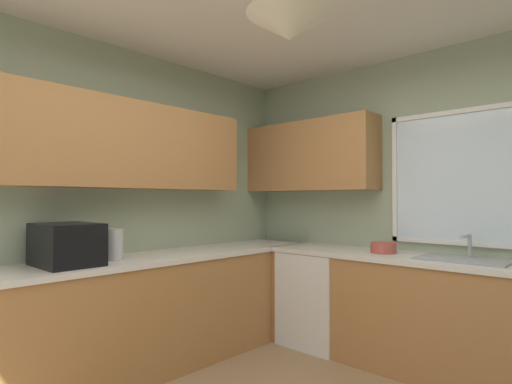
# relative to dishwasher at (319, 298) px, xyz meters

# --- Properties ---
(room_shell) EXTENTS (3.97, 4.11, 2.71)m
(room_shell) POSITION_rel_dishwasher_xyz_m (0.58, -1.19, 1.35)
(room_shell) COLOR #9EAD8E
(room_shell) RESTS_ON ground_plane
(counter_run_left) EXTENTS (0.65, 3.72, 0.91)m
(counter_run_left) POSITION_rel_dishwasher_xyz_m (-0.66, -1.66, 0.02)
(counter_run_left) COLOR #AD7542
(counter_run_left) RESTS_ON ground_plane
(counter_run_back) EXTENTS (3.06, 0.65, 0.91)m
(counter_run_back) POSITION_rel_dishwasher_xyz_m (1.17, 0.03, 0.02)
(counter_run_back) COLOR #AD7542
(counter_run_back) RESTS_ON ground_plane
(dishwasher) EXTENTS (0.60, 0.60, 0.86)m
(dishwasher) POSITION_rel_dishwasher_xyz_m (0.00, 0.00, 0.00)
(dishwasher) COLOR white
(dishwasher) RESTS_ON ground_plane
(microwave) EXTENTS (0.48, 0.36, 0.29)m
(microwave) POSITION_rel_dishwasher_xyz_m (-0.66, -2.09, 0.62)
(microwave) COLOR black
(microwave) RESTS_ON counter_run_left
(kettle) EXTENTS (0.13, 0.13, 0.23)m
(kettle) POSITION_rel_dishwasher_xyz_m (-0.64, -1.74, 0.59)
(kettle) COLOR #B7B7BC
(kettle) RESTS_ON counter_run_left
(sink_assembly) EXTENTS (0.63, 0.40, 0.19)m
(sink_assembly) POSITION_rel_dishwasher_xyz_m (1.26, 0.04, 0.49)
(sink_assembly) COLOR #9EA0A5
(sink_assembly) RESTS_ON counter_run_back
(bowl) EXTENTS (0.21, 0.21, 0.09)m
(bowl) POSITION_rel_dishwasher_xyz_m (0.63, 0.03, 0.52)
(bowl) COLOR #B74C42
(bowl) RESTS_ON counter_run_back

